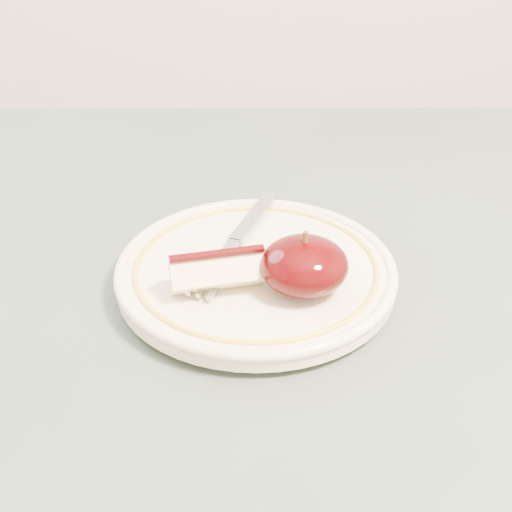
{
  "coord_description": "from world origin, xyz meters",
  "views": [
    {
      "loc": [
        0.03,
        -0.39,
        1.07
      ],
      "look_at": [
        0.04,
        0.07,
        0.78
      ],
      "focal_mm": 50.0,
      "sensor_mm": 36.0,
      "label": 1
    }
  ],
  "objects_px": {
    "table": "(208,431)",
    "apple_half": "(304,266)",
    "plate": "(256,271)",
    "fork": "(234,242)"
  },
  "relations": [
    {
      "from": "table",
      "to": "fork",
      "type": "distance_m",
      "value": 0.15
    },
    {
      "from": "plate",
      "to": "apple_half",
      "type": "xyz_separation_m",
      "value": [
        0.03,
        -0.03,
        0.02
      ]
    },
    {
      "from": "table",
      "to": "apple_half",
      "type": "relative_size",
      "value": 14.04
    },
    {
      "from": "table",
      "to": "apple_half",
      "type": "distance_m",
      "value": 0.15
    },
    {
      "from": "apple_half",
      "to": "fork",
      "type": "bearing_deg",
      "value": 131.94
    },
    {
      "from": "fork",
      "to": "apple_half",
      "type": "bearing_deg",
      "value": -116.74
    },
    {
      "from": "table",
      "to": "plate",
      "type": "relative_size",
      "value": 4.18
    },
    {
      "from": "apple_half",
      "to": "fork",
      "type": "distance_m",
      "value": 0.08
    },
    {
      "from": "apple_half",
      "to": "fork",
      "type": "xyz_separation_m",
      "value": [
        -0.05,
        0.06,
        -0.01
      ]
    },
    {
      "from": "apple_half",
      "to": "fork",
      "type": "height_order",
      "value": "apple_half"
    }
  ]
}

